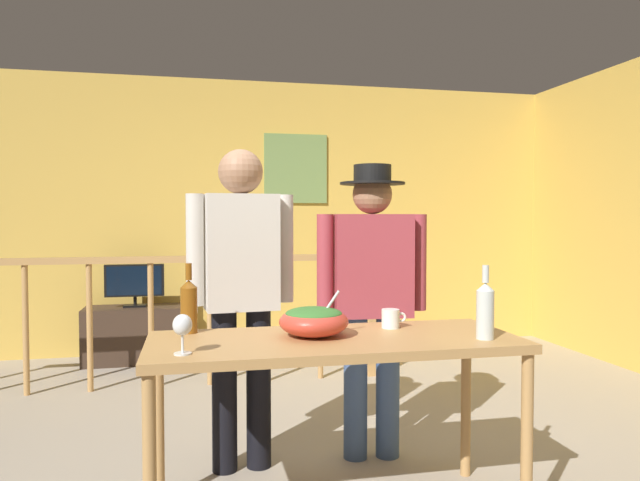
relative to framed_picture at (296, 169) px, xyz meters
The scene contains 14 objects.
ground_plane 3.47m from the framed_picture, 96.35° to the right, with size 7.93×7.93×0.00m, color #9E9384.
back_wall 0.58m from the framed_picture, 169.61° to the left, with size 6.10×0.10×2.67m, color gold.
framed_picture is the anchor object (origin of this frame).
stair_railing 1.87m from the framed_picture, 126.17° to the right, with size 3.67×0.10×1.07m.
tv_console 2.21m from the framed_picture, 169.33° to the right, with size 0.90×0.40×0.51m, color #38281E.
flat_screen_tv 1.91m from the framed_picture, 168.22° to the right, with size 0.52×0.12×0.39m.
serving_table 3.61m from the framed_picture, 96.97° to the right, with size 1.59×0.64×0.80m.
salad_bowl 3.53m from the framed_picture, 98.44° to the right, with size 0.31×0.31×0.20m.
wine_glass 3.85m from the framed_picture, 106.37° to the right, with size 0.07×0.07×0.15m.
wine_bottle_amber 3.45m from the framed_picture, 108.08° to the right, with size 0.08×0.08×0.32m.
wine_bottle_clear 3.69m from the framed_picture, 86.67° to the right, with size 0.08×0.08×0.32m.
mug_white 3.39m from the framed_picture, 91.84° to the right, with size 0.12×0.08×0.09m.
person_standing_left 3.03m from the framed_picture, 105.36° to the right, with size 0.56×0.25×1.67m.
person_standing_right 2.94m from the framed_picture, 91.26° to the right, with size 0.60×0.35×1.60m.
Camera 1 is at (-0.68, -2.93, 1.32)m, focal length 33.02 mm.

